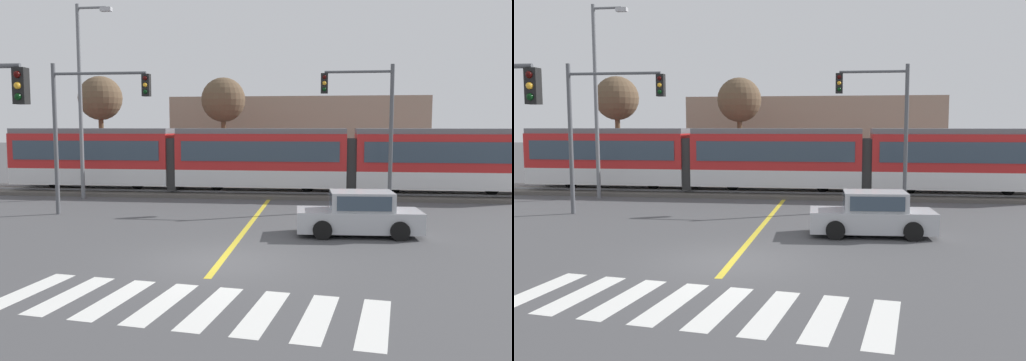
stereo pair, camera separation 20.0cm
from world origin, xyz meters
TOP-DOWN VIEW (x-y plane):
  - ground_plane at (0.00, 0.00)m, footprint 200.00×200.00m
  - track_bed at (0.00, 14.64)m, footprint 120.00×4.00m
  - rail_near at (0.00, 13.92)m, footprint 120.00×0.08m
  - rail_far at (0.00, 15.36)m, footprint 120.00×0.08m
  - light_rail_tram at (-0.59, 14.63)m, footprint 28.00×2.64m
  - crosswalk_stripe_0 at (-3.81, -3.22)m, footprint 0.94×2.85m
  - crosswalk_stripe_1 at (-2.72, -3.37)m, footprint 0.94×2.85m
  - crosswalk_stripe_2 at (-1.63, -3.52)m, footprint 0.94×2.85m
  - crosswalk_stripe_3 at (-0.54, -3.67)m, footprint 0.94×2.85m
  - crosswalk_stripe_4 at (0.54, -3.82)m, footprint 0.94×2.85m
  - crosswalk_stripe_5 at (1.63, -3.97)m, footprint 0.94×2.85m
  - crosswalk_stripe_6 at (2.72, -4.12)m, footprint 0.94×2.85m
  - crosswalk_stripe_7 at (3.81, -4.27)m, footprint 0.94×2.85m
  - lane_centre_line at (0.00, 5.45)m, footprint 0.20×14.38m
  - sedan_crossing at (4.00, 4.18)m, footprint 4.29×2.09m
  - traffic_light_mid_left at (-7.03, 7.08)m, footprint 4.25×0.38m
  - traffic_light_far_right at (4.72, 10.47)m, footprint 3.25×0.38m
  - street_lamp_west at (-9.44, 11.94)m, footprint 1.88×0.28m
  - bare_tree_far_west at (-11.68, 19.32)m, footprint 2.83×2.83m
  - bare_tree_west at (-3.64, 19.60)m, footprint 2.81×2.81m
  - building_backdrop_far at (0.80, 26.59)m, footprint 18.29×6.00m

SIDE VIEW (x-z plane):
  - ground_plane at x=0.00m, z-range 0.00..0.00m
  - lane_centre_line at x=0.00m, z-range 0.00..0.01m
  - crosswalk_stripe_0 at x=-3.81m, z-range 0.00..0.01m
  - crosswalk_stripe_1 at x=-2.72m, z-range 0.00..0.01m
  - crosswalk_stripe_2 at x=-1.63m, z-range 0.00..0.01m
  - crosswalk_stripe_3 at x=-0.54m, z-range 0.00..0.01m
  - crosswalk_stripe_4 at x=0.54m, z-range 0.00..0.01m
  - crosswalk_stripe_5 at x=1.63m, z-range 0.00..0.01m
  - crosswalk_stripe_6 at x=2.72m, z-range 0.00..0.01m
  - crosswalk_stripe_7 at x=3.81m, z-range 0.00..0.01m
  - track_bed at x=0.00m, z-range 0.00..0.18m
  - rail_near at x=0.00m, z-range 0.18..0.28m
  - rail_far at x=0.00m, z-range 0.18..0.28m
  - sedan_crossing at x=4.00m, z-range -0.06..1.46m
  - light_rail_tram at x=-0.59m, z-range 0.33..3.76m
  - building_backdrop_far at x=0.80m, z-range 0.00..5.82m
  - traffic_light_mid_left at x=-7.03m, z-range 1.04..7.37m
  - traffic_light_far_right at x=4.72m, z-range 1.04..7.51m
  - bare_tree_west at x=-3.64m, z-range 1.93..8.73m
  - street_lamp_west at x=-9.44m, z-range 0.55..10.37m
  - bare_tree_far_west at x=-11.68m, z-range 1.99..8.94m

